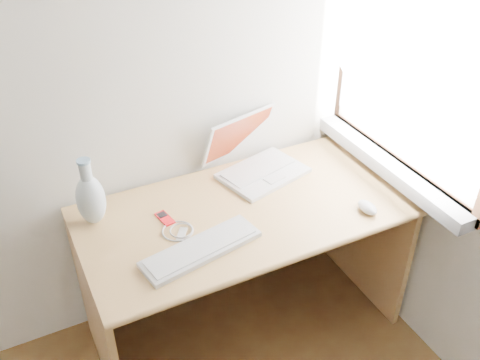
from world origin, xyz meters
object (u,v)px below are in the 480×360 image
laptop (258,159)px  external_keyboard (201,249)px  desk (237,235)px  vase (91,198)px

laptop → external_keyboard: laptop is taller
desk → laptop: (0.19, 0.15, 0.26)m
laptop → external_keyboard: 0.60m
external_keyboard → vase: bearing=121.1°
desk → vase: size_ratio=4.69×
desk → laptop: laptop is taller
external_keyboard → vase: 0.48m
desk → vase: 0.67m
desk → laptop: 0.36m
desk → external_keyboard: external_keyboard is taller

